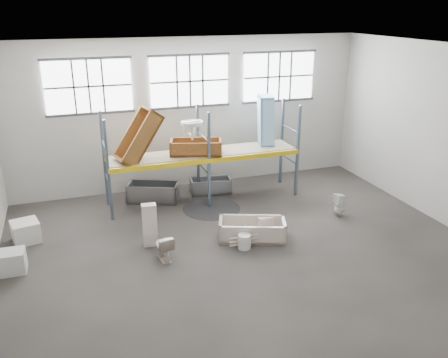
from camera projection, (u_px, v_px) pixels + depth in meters
name	position (u px, v px, depth m)	size (l,w,h in m)	color
floor	(243.00, 250.00, 12.31)	(12.00, 10.00, 0.10)	#4E4743
ceiling	(246.00, 48.00, 10.54)	(12.00, 10.00, 0.10)	silver
wall_back	(190.00, 114.00, 15.90)	(12.00, 0.10, 5.00)	beige
wall_front	(369.00, 256.00, 6.95)	(12.00, 0.10, 5.00)	#B1ADA5
wall_right	(445.00, 136.00, 13.27)	(0.10, 10.00, 5.00)	#A9A59D
window_left	(89.00, 86.00, 14.44)	(2.60, 0.04, 1.60)	white
window_mid	(190.00, 81.00, 15.42)	(2.60, 0.04, 1.60)	white
window_right	(279.00, 77.00, 16.39)	(2.60, 0.04, 1.60)	white
rack_upright_la	(108.00, 171.00, 13.43)	(0.08, 0.08, 3.00)	slate
rack_upright_lb	(104.00, 159.00, 14.49)	(0.08, 0.08, 3.00)	slate
rack_upright_ma	(209.00, 161.00, 14.34)	(0.08, 0.08, 3.00)	slate
rack_upright_mb	(198.00, 150.00, 15.41)	(0.08, 0.08, 3.00)	slate
rack_upright_ra	(298.00, 151.00, 15.26)	(0.08, 0.08, 3.00)	slate
rack_upright_rb	(282.00, 142.00, 16.32)	(0.08, 0.08, 3.00)	slate
rack_beam_front	(209.00, 161.00, 14.34)	(6.00, 0.10, 0.14)	yellow
rack_beam_back	(198.00, 150.00, 15.41)	(6.00, 0.10, 0.14)	yellow
shelf_deck	(203.00, 153.00, 14.85)	(5.90, 1.10, 0.03)	gray
wet_patch	(211.00, 208.00, 14.69)	(1.80, 1.80, 0.00)	black
bathtub_beige	(252.00, 229.00, 12.75)	(1.78, 0.84, 0.52)	beige
cistern_spare	(266.00, 224.00, 13.03)	(0.43, 0.21, 0.41)	beige
sink_in_tub	(254.00, 228.00, 13.03)	(0.48, 0.48, 0.16)	beige
toilet_beige	(163.00, 247.00, 11.67)	(0.38, 0.66, 0.68)	beige
cistern_tall	(150.00, 225.00, 12.28)	(0.37, 0.24, 1.16)	beige
toilet_white	(340.00, 205.00, 14.08)	(0.32, 0.33, 0.71)	white
steel_tub_left	(153.00, 192.00, 15.18)	(1.60, 0.75, 0.59)	#989B9E
steel_tub_right	(211.00, 186.00, 15.86)	(1.33, 0.62, 0.49)	#AEB2B6
rust_tub_flat	(196.00, 147.00, 14.59)	(1.58, 0.74, 0.44)	#916025
rust_tub_tilted	(138.00, 137.00, 13.93)	(1.76, 0.83, 0.50)	#915F20
sink_on_shelf	(192.00, 139.00, 14.45)	(0.67, 0.52, 0.60)	silver
blue_tub_upright	(266.00, 120.00, 15.44)	(1.60, 0.75, 0.45)	#8CC0EA
bucket	(244.00, 241.00, 12.24)	(0.33, 0.33, 0.39)	silver
carton_near	(12.00, 262.00, 11.14)	(0.62, 0.53, 0.53)	beige
carton_far	(26.00, 231.00, 12.59)	(0.67, 0.67, 0.56)	silver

